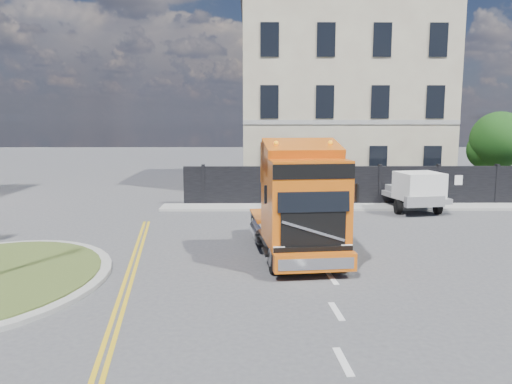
{
  "coord_description": "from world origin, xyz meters",
  "views": [
    {
      "loc": [
        0.38,
        -16.18,
        4.44
      ],
      "look_at": [
        0.59,
        1.52,
        1.8
      ],
      "focal_mm": 35.0,
      "sensor_mm": 36.0,
      "label": 1
    }
  ],
  "objects": [
    {
      "name": "georgian_building",
      "position": [
        6.0,
        16.5,
        5.77
      ],
      "size": [
        12.3,
        10.3,
        12.8
      ],
      "color": "beige",
      "rests_on": "ground"
    },
    {
      "name": "hoarding_fence",
      "position": [
        6.55,
        9.0,
        1.0
      ],
      "size": [
        18.8,
        0.25,
        2.0
      ],
      "color": "black",
      "rests_on": "ground"
    },
    {
      "name": "flatbed_pickup",
      "position": [
        8.19,
        7.1,
        1.05
      ],
      "size": [
        2.69,
        4.97,
        1.95
      ],
      "rotation": [
        0.0,
        0.0,
        0.19
      ],
      "color": "slate",
      "rests_on": "ground"
    },
    {
      "name": "tree",
      "position": [
        14.38,
        12.1,
        3.05
      ],
      "size": [
        3.2,
        3.2,
        4.8
      ],
      "color": "#382619",
      "rests_on": "ground"
    },
    {
      "name": "truck",
      "position": [
        1.94,
        -0.91,
        1.65
      ],
      "size": [
        2.92,
        6.34,
        3.68
      ],
      "rotation": [
        0.0,
        0.0,
        0.11
      ],
      "color": "black",
      "rests_on": "ground"
    },
    {
      "name": "pavement_far",
      "position": [
        6.0,
        8.1,
        0.06
      ],
      "size": [
        20.0,
        1.6,
        0.12
      ],
      "primitive_type": "cube",
      "color": "#969691",
      "rests_on": "ground"
    },
    {
      "name": "ground",
      "position": [
        0.0,
        0.0,
        0.0
      ],
      "size": [
        120.0,
        120.0,
        0.0
      ],
      "primitive_type": "plane",
      "color": "#424244",
      "rests_on": "ground"
    }
  ]
}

